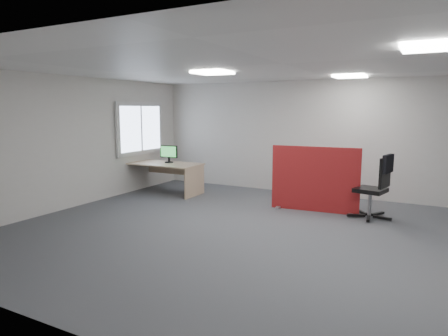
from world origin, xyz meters
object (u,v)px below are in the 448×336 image
at_px(monitor_second, 169,153).
at_px(office_chair, 378,183).
at_px(red_divider, 315,180).
at_px(second_desk, 166,170).

bearing_deg(monitor_second, office_chair, -6.98).
xyz_separation_m(red_divider, monitor_second, (-3.66, 0.17, 0.32)).
relative_size(red_divider, monitor_second, 3.72).
height_order(red_divider, monitor_second, red_divider).
height_order(red_divider, office_chair, red_divider).
relative_size(red_divider, second_desk, 0.97).
bearing_deg(second_desk, office_chair, -1.35).
height_order(second_desk, office_chair, office_chair).
bearing_deg(office_chair, second_desk, -168.90).
bearing_deg(office_chair, red_divider, -168.92).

